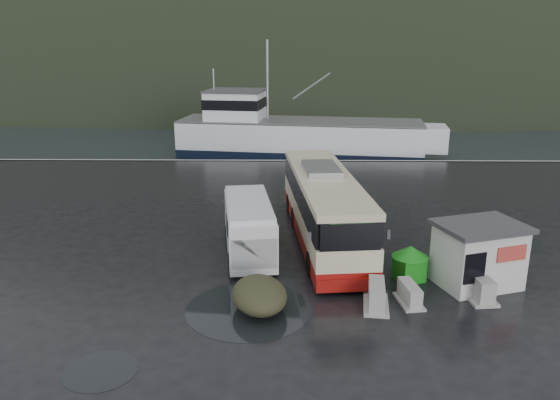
{
  "coord_description": "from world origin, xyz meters",
  "views": [
    {
      "loc": [
        0.06,
        -19.83,
        8.83
      ],
      "look_at": [
        -0.26,
        4.04,
        1.7
      ],
      "focal_mm": 35.0,
      "sensor_mm": 36.0,
      "label": 1
    }
  ],
  "objects_px": {
    "waste_bin_right": "(347,263)",
    "fishing_trawler": "(300,141)",
    "coach_bus": "(323,239)",
    "jersey_barrier_c": "(477,297)",
    "white_van": "(249,253)",
    "jersey_barrier_a": "(376,306)",
    "dome_tent": "(260,308)",
    "ticket_kiosk": "(475,284)",
    "jersey_barrier_b": "(409,303)",
    "waste_bin_left": "(408,280)"
  },
  "relations": [
    {
      "from": "dome_tent",
      "to": "fishing_trawler",
      "type": "xyz_separation_m",
      "value": [
        2.03,
        31.15,
        0.0
      ]
    },
    {
      "from": "white_van",
      "to": "jersey_barrier_a",
      "type": "height_order",
      "value": "white_van"
    },
    {
      "from": "waste_bin_right",
      "to": "fishing_trawler",
      "type": "relative_size",
      "value": 0.06
    },
    {
      "from": "waste_bin_left",
      "to": "fishing_trawler",
      "type": "bearing_deg",
      "value": 96.96
    },
    {
      "from": "white_van",
      "to": "dome_tent",
      "type": "height_order",
      "value": "white_van"
    },
    {
      "from": "ticket_kiosk",
      "to": "fishing_trawler",
      "type": "distance_m",
      "value": 29.75
    },
    {
      "from": "coach_bus",
      "to": "fishing_trawler",
      "type": "height_order",
      "value": "fishing_trawler"
    },
    {
      "from": "ticket_kiosk",
      "to": "jersey_barrier_a",
      "type": "distance_m",
      "value": 4.36
    },
    {
      "from": "white_van",
      "to": "waste_bin_right",
      "type": "xyz_separation_m",
      "value": [
        4.04,
        -1.05,
        0.0
      ]
    },
    {
      "from": "dome_tent",
      "to": "jersey_barrier_a",
      "type": "xyz_separation_m",
      "value": [
        3.98,
        0.2,
        0.0
      ]
    },
    {
      "from": "jersey_barrier_a",
      "to": "jersey_barrier_b",
      "type": "xyz_separation_m",
      "value": [
        1.19,
        0.27,
        0.0
      ]
    },
    {
      "from": "white_van",
      "to": "dome_tent",
      "type": "distance_m",
      "value": 4.99
    },
    {
      "from": "dome_tent",
      "to": "fishing_trawler",
      "type": "height_order",
      "value": "fishing_trawler"
    },
    {
      "from": "waste_bin_left",
      "to": "waste_bin_right",
      "type": "bearing_deg",
      "value": 144.89
    },
    {
      "from": "jersey_barrier_a",
      "to": "fishing_trawler",
      "type": "height_order",
      "value": "fishing_trawler"
    },
    {
      "from": "white_van",
      "to": "jersey_barrier_b",
      "type": "bearing_deg",
      "value": -45.46
    },
    {
      "from": "dome_tent",
      "to": "jersey_barrier_c",
      "type": "xyz_separation_m",
      "value": [
        7.68,
        0.96,
        0.0
      ]
    },
    {
      "from": "coach_bus",
      "to": "jersey_barrier_c",
      "type": "height_order",
      "value": "coach_bus"
    },
    {
      "from": "jersey_barrier_c",
      "to": "jersey_barrier_b",
      "type": "bearing_deg",
      "value": -169.15
    },
    {
      "from": "jersey_barrier_b",
      "to": "fishing_trawler",
      "type": "bearing_deg",
      "value": 95.83
    },
    {
      "from": "jersey_barrier_b",
      "to": "waste_bin_left",
      "type": "bearing_deg",
      "value": 78.55
    },
    {
      "from": "jersey_barrier_c",
      "to": "waste_bin_right",
      "type": "bearing_deg",
      "value": 145.78
    },
    {
      "from": "waste_bin_left",
      "to": "jersey_barrier_c",
      "type": "height_order",
      "value": "waste_bin_left"
    },
    {
      "from": "dome_tent",
      "to": "ticket_kiosk",
      "type": "distance_m",
      "value": 8.19
    },
    {
      "from": "waste_bin_right",
      "to": "ticket_kiosk",
      "type": "height_order",
      "value": "ticket_kiosk"
    },
    {
      "from": "coach_bus",
      "to": "dome_tent",
      "type": "height_order",
      "value": "coach_bus"
    },
    {
      "from": "fishing_trawler",
      "to": "jersey_barrier_c",
      "type": "bearing_deg",
      "value": -71.15
    },
    {
      "from": "jersey_barrier_c",
      "to": "dome_tent",
      "type": "bearing_deg",
      "value": -172.89
    },
    {
      "from": "waste_bin_right",
      "to": "ticket_kiosk",
      "type": "relative_size",
      "value": 0.51
    },
    {
      "from": "coach_bus",
      "to": "jersey_barrier_b",
      "type": "xyz_separation_m",
      "value": [
        2.59,
        -6.17,
        0.0
      ]
    },
    {
      "from": "white_van",
      "to": "waste_bin_right",
      "type": "relative_size",
      "value": 3.65
    },
    {
      "from": "waste_bin_right",
      "to": "jersey_barrier_b",
      "type": "height_order",
      "value": "waste_bin_right"
    },
    {
      "from": "jersey_barrier_a",
      "to": "fishing_trawler",
      "type": "relative_size",
      "value": 0.07
    },
    {
      "from": "waste_bin_right",
      "to": "jersey_barrier_b",
      "type": "xyz_separation_m",
      "value": [
        1.81,
        -3.42,
        0.0
      ]
    },
    {
      "from": "coach_bus",
      "to": "jersey_barrier_b",
      "type": "relative_size",
      "value": 8.07
    },
    {
      "from": "white_van",
      "to": "waste_bin_right",
      "type": "distance_m",
      "value": 4.17
    },
    {
      "from": "jersey_barrier_b",
      "to": "fishing_trawler",
      "type": "distance_m",
      "value": 30.84
    },
    {
      "from": "white_van",
      "to": "jersey_barrier_c",
      "type": "height_order",
      "value": "white_van"
    },
    {
      "from": "waste_bin_left",
      "to": "jersey_barrier_c",
      "type": "relative_size",
      "value": 0.78
    },
    {
      "from": "waste_bin_left",
      "to": "dome_tent",
      "type": "distance_m",
      "value": 6.02
    },
    {
      "from": "waste_bin_right",
      "to": "fishing_trawler",
      "type": "bearing_deg",
      "value": 92.78
    },
    {
      "from": "waste_bin_right",
      "to": "dome_tent",
      "type": "height_order",
      "value": "waste_bin_right"
    },
    {
      "from": "white_van",
      "to": "ticket_kiosk",
      "type": "relative_size",
      "value": 1.85
    },
    {
      "from": "fishing_trawler",
      "to": "waste_bin_right",
      "type": "bearing_deg",
      "value": -78.97
    },
    {
      "from": "jersey_barrier_b",
      "to": "dome_tent",
      "type": "bearing_deg",
      "value": -174.75
    },
    {
      "from": "waste_bin_left",
      "to": "jersey_barrier_b",
      "type": "height_order",
      "value": "waste_bin_left"
    },
    {
      "from": "waste_bin_left",
      "to": "dome_tent",
      "type": "xyz_separation_m",
      "value": [
        -5.54,
        -2.36,
        0.0
      ]
    },
    {
      "from": "waste_bin_left",
      "to": "jersey_barrier_c",
      "type": "bearing_deg",
      "value": -33.28
    },
    {
      "from": "waste_bin_right",
      "to": "fishing_trawler",
      "type": "xyz_separation_m",
      "value": [
        -1.32,
        27.25,
        0.0
      ]
    },
    {
      "from": "white_van",
      "to": "fishing_trawler",
      "type": "bearing_deg",
      "value": 76.05
    }
  ]
}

